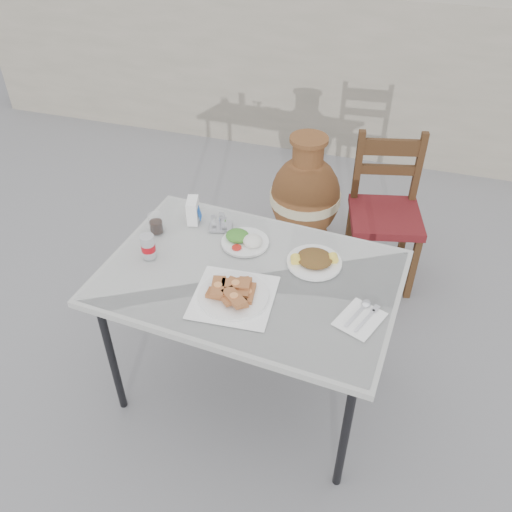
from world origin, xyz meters
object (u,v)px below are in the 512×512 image
(terracotta_urn, at_px, (305,198))
(soda_can, at_px, (148,246))
(cafe_table, at_px, (250,283))
(pide_plate, at_px, (233,292))
(cola_glass, at_px, (156,224))
(salad_rice_plate, at_px, (245,240))
(salad_chopped_plate, at_px, (314,260))
(napkin_holder, at_px, (193,211))
(condiment_caddy, at_px, (220,224))
(chair, at_px, (385,211))

(terracotta_urn, bearing_deg, soda_can, -109.20)
(cafe_table, distance_m, terracotta_urn, 1.21)
(pide_plate, xyz_separation_m, soda_can, (-0.42, 0.13, 0.03))
(pide_plate, relative_size, cola_glass, 3.62)
(salad_rice_plate, bearing_deg, terracotta_urn, 86.41)
(pide_plate, xyz_separation_m, salad_chopped_plate, (0.25, 0.29, -0.01))
(pide_plate, bearing_deg, soda_can, 162.61)
(salad_chopped_plate, bearing_deg, napkin_holder, 167.05)
(salad_rice_plate, xyz_separation_m, terracotta_urn, (0.06, 0.98, -0.39))
(soda_can, bearing_deg, pide_plate, -17.39)
(napkin_holder, bearing_deg, soda_can, -120.11)
(salad_chopped_plate, bearing_deg, condiment_caddy, 165.36)
(pide_plate, distance_m, terracotta_urn, 1.38)
(cafe_table, bearing_deg, napkin_holder, 142.04)
(soda_can, distance_m, napkin_holder, 0.30)
(pide_plate, height_order, salad_chopped_plate, pide_plate)
(soda_can, height_order, condiment_caddy, soda_can)
(soda_can, height_order, terracotta_urn, soda_can)
(cafe_table, height_order, chair, chair)
(soda_can, xyz_separation_m, cola_glass, (-0.05, 0.17, -0.01))
(salad_chopped_plate, height_order, condiment_caddy, condiment_caddy)
(salad_rice_plate, height_order, cola_glass, cola_glass)
(salad_rice_plate, xyz_separation_m, salad_chopped_plate, (0.32, -0.04, 0.00))
(cola_glass, distance_m, napkin_holder, 0.18)
(salad_rice_plate, distance_m, cola_glass, 0.40)
(salad_rice_plate, height_order, terracotta_urn, salad_rice_plate)
(soda_can, xyz_separation_m, terracotta_urn, (0.41, 1.19, -0.42))
(cafe_table, relative_size, salad_rice_plate, 6.00)
(chair, bearing_deg, pide_plate, -125.48)
(pide_plate, distance_m, salad_rice_plate, 0.34)
(cafe_table, bearing_deg, pide_plate, -97.45)
(chair, bearing_deg, cafe_table, -127.42)
(salad_chopped_plate, relative_size, terracotta_urn, 0.30)
(salad_chopped_plate, distance_m, condiment_caddy, 0.47)
(napkin_holder, relative_size, terracotta_urn, 0.15)
(napkin_holder, bearing_deg, cola_glass, -150.13)
(salad_rice_plate, xyz_separation_m, napkin_holder, (-0.27, 0.09, 0.04))
(salad_rice_plate, distance_m, napkin_holder, 0.29)
(chair, distance_m, terracotta_urn, 0.52)
(cafe_table, distance_m, salad_chopped_plate, 0.28)
(napkin_holder, distance_m, condiment_caddy, 0.14)
(salad_rice_plate, bearing_deg, soda_can, -150.09)
(cafe_table, relative_size, terracotta_urn, 1.65)
(cafe_table, distance_m, soda_can, 0.45)
(pide_plate, bearing_deg, cafe_table, 82.55)
(soda_can, distance_m, condiment_caddy, 0.35)
(cafe_table, distance_m, cola_glass, 0.51)
(napkin_holder, relative_size, condiment_caddy, 0.96)
(cola_glass, distance_m, chair, 1.32)
(cafe_table, xyz_separation_m, soda_can, (-0.43, -0.02, 0.10))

